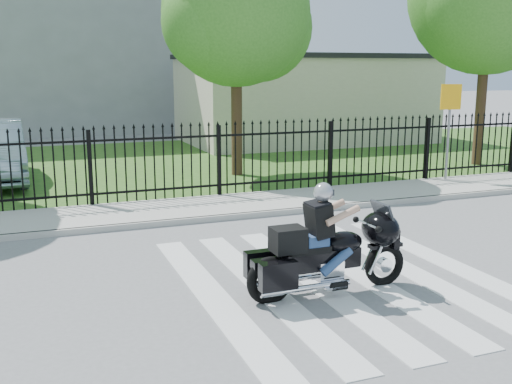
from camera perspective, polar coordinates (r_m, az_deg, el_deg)
name	(u,v)px	position (r m, az deg, el deg)	size (l,w,h in m)	color
ground	(339,279)	(9.24, 7.91, -8.18)	(120.00, 120.00, 0.00)	slate
crosswalk	(339,278)	(9.24, 7.91, -8.15)	(5.00, 5.50, 0.01)	silver
sidewalk	(233,205)	(13.63, -2.24, -1.29)	(40.00, 2.00, 0.12)	#ADAAA3
curb	(248,215)	(12.72, -0.78, -2.24)	(40.00, 0.12, 0.12)	#ADAAA3
grass_strip	(165,163)	(20.28, -8.63, 2.76)	(40.00, 12.00, 0.02)	#26511B
iron_fence	(219,163)	(14.41, -3.55, 2.82)	(26.00, 0.04, 1.80)	black
tree_mid	(236,12)	(17.62, -1.92, 16.73)	(4.20, 4.20, 6.78)	#382316
building_low	(304,101)	(26.17, 4.58, 8.68)	(10.00, 6.00, 3.50)	beige
building_low_roof	(305,57)	(26.13, 4.64, 12.73)	(10.20, 6.20, 0.20)	black
building_tall	(44,11)	(33.73, -19.56, 15.97)	(15.00, 10.00, 12.00)	#919399
motorcycle_rider	(325,248)	(8.42, 6.60, -5.33)	(2.48, 0.73, 1.64)	black
traffic_sign	(450,112)	(17.08, 17.99, 7.27)	(0.55, 0.20, 2.59)	gray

